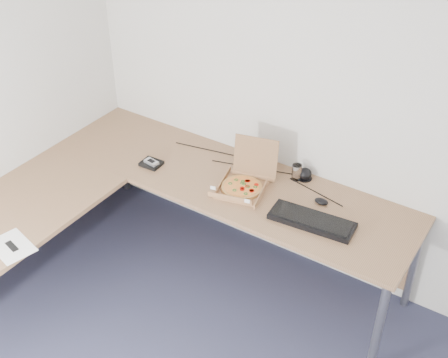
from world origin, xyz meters
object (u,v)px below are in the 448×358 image
Objects in this scene: pizza_box at (243,184)px; drinking_glass at (297,172)px; desk at (147,199)px; keyboard at (312,221)px; wallet at (151,163)px.

pizza_box reaches higher than drinking_glass.
desk is 22.99× the size of drinking_glass.
pizza_box is 0.67× the size of keyboard.
drinking_glass is (0.70, 0.67, 0.08)m from desk.
keyboard is at bearing -50.81° from drinking_glass.
pizza_box reaches higher than wallet.
wallet reaches higher than desk.
desk is 4.99× the size of keyboard.
keyboard is (0.98, 0.32, 0.05)m from desk.
drinking_glass is at bearing 20.45° from wallet.
pizza_box is 2.46× the size of wallet.
wallet is (-0.89, -0.38, -0.04)m from drinking_glass.
wallet is at bearing -156.73° from drinking_glass.
pizza_box is 0.52m from keyboard.
pizza_box is 3.06× the size of drinking_glass.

